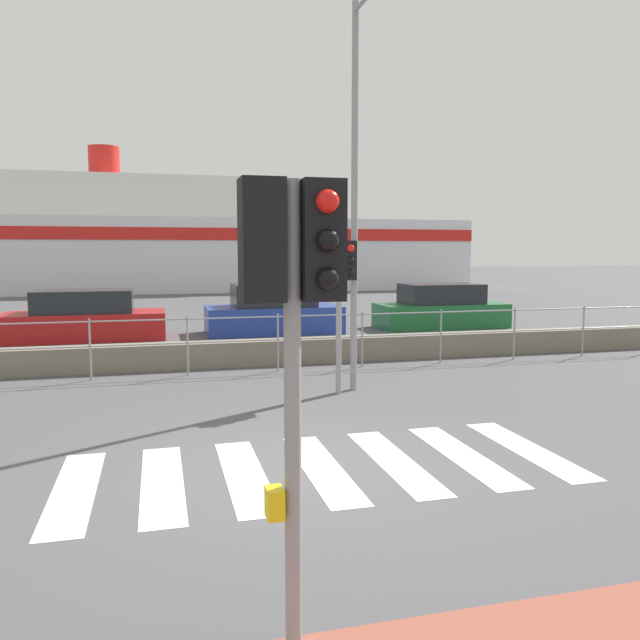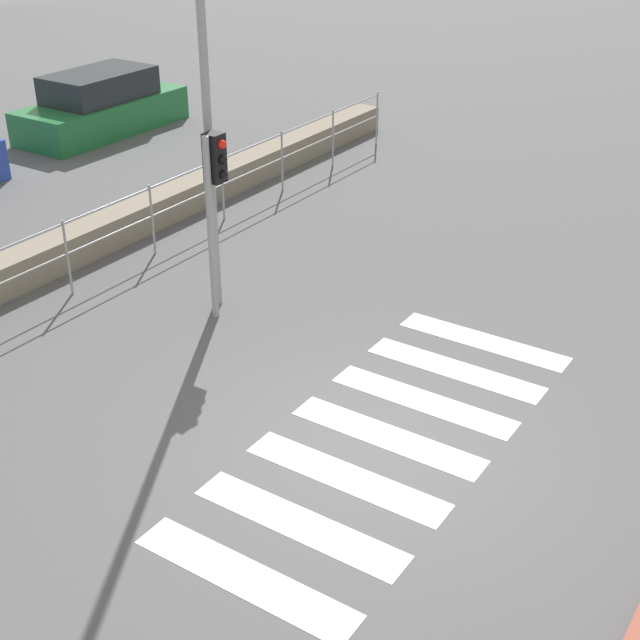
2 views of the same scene
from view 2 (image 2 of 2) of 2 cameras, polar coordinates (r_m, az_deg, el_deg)
ground_plane at (r=10.23m, az=3.43°, el=-8.33°), size 160.00×160.00×0.00m
crosswalk at (r=10.45m, az=4.32°, el=-7.44°), size 5.85×2.40×0.01m
harbor_fence at (r=13.31m, az=-18.87°, el=3.18°), size 20.35×0.04×1.21m
traffic_light_far at (r=12.36m, az=-6.81°, el=8.56°), size 0.34×0.32×2.68m
streetlamp at (r=12.04m, az=-6.83°, el=18.60°), size 0.32×1.19×6.72m
parked_car_green at (r=22.28m, az=-13.80°, el=13.14°), size 4.20×1.71×1.43m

